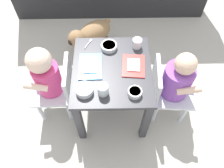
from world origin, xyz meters
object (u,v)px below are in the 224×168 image
dining_table (112,78)px  cereal_bowl_right_side (135,92)px  seated_child_right (175,81)px  veggie_bowl_far (84,90)px  water_cup_left (103,90)px  spoon_by_left_tray (89,43)px  dog (91,34)px  water_cup_right (137,44)px  veggie_bowl_near (109,46)px  seated_child_left (48,77)px  food_tray_left (90,66)px  food_tray_right (134,66)px

dining_table → cereal_bowl_right_side: size_ratio=6.81×
seated_child_right → veggie_bowl_far: seated_child_right is taller
water_cup_left → spoon_by_left_tray: (-0.10, 0.39, -0.03)m
dog → water_cup_right: 0.58m
seated_child_right → dog: bearing=133.2°
water_cup_right → veggie_bowl_near: water_cup_right is taller
dining_table → dog: (-0.17, 0.57, -0.15)m
seated_child_right → cereal_bowl_right_side: bearing=-151.9°
dog → water_cup_left: bearing=-81.3°
water_cup_left → veggie_bowl_far: 0.11m
seated_child_right → veggie_bowl_near: bearing=153.7°
seated_child_left → dog: (0.24, 0.57, -0.18)m
dog → food_tray_left: 0.61m
water_cup_left → spoon_by_left_tray: size_ratio=0.73×
water_cup_right → veggie_bowl_near: bearing=-177.3°
dining_table → food_tray_left: food_tray_left is taller
seated_child_left → cereal_bowl_right_side: bearing=-18.9°
dining_table → food_tray_right: (0.13, 0.02, 0.10)m
water_cup_right → cereal_bowl_right_side: bearing=-96.4°
food_tray_left → water_cup_left: water_cup_left is taller
veggie_bowl_far → veggie_bowl_near: 0.37m
seated_child_left → veggie_bowl_far: bearing=-33.1°
dog → veggie_bowl_near: veggie_bowl_near is taller
seated_child_left → seated_child_right: (0.81, -0.03, -0.02)m
dog → veggie_bowl_near: 0.50m
dining_table → dog: size_ratio=1.40×
spoon_by_left_tray → seated_child_right: bearing=-24.7°
seated_child_left → cereal_bowl_right_side: size_ratio=7.94×
dining_table → food_tray_left: 0.17m
cereal_bowl_right_side → seated_child_left: bearing=161.1°
veggie_bowl_near → spoon_by_left_tray: (-0.13, 0.05, -0.01)m
veggie_bowl_far → cereal_bowl_right_side: 0.28m
food_tray_right → water_cup_left: size_ratio=2.73×
dining_table → food_tray_left: bearing=171.5°
seated_child_right → seated_child_left: bearing=177.8°
water_cup_left → water_cup_right: water_cup_left is taller
dog → veggie_bowl_far: 0.78m
seated_child_right → veggie_bowl_far: 0.59m
food_tray_left → water_cup_left: bearing=-67.3°
food_tray_right → veggie_bowl_far: bearing=-148.1°
veggie_bowl_far → veggie_bowl_near: bearing=67.2°
seated_child_right → water_cup_right: seated_child_right is taller
food_tray_left → spoon_by_left_tray: bearing=94.7°
water_cup_left → veggie_bowl_near: bearing=84.0°
food_tray_left → food_tray_right: 0.27m
seated_child_left → dog: seated_child_left is taller
food_tray_left → food_tray_right: bearing=0.0°
dog → food_tray_right: food_tray_right is taller
spoon_by_left_tray → veggie_bowl_near: bearing=-19.5°
veggie_bowl_far → cereal_bowl_right_side: size_ratio=1.27×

